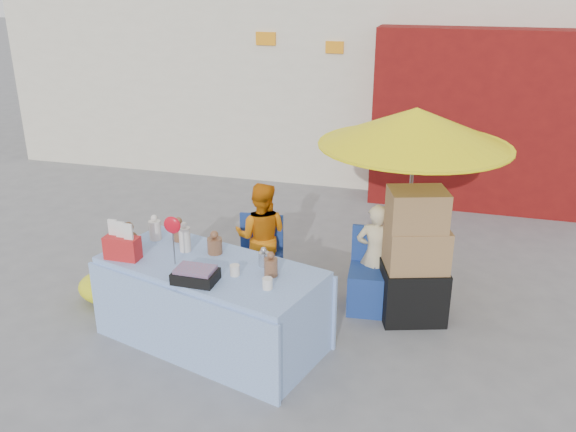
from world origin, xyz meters
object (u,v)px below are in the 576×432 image
(chair_right, at_px, (372,286))
(box_stack, at_px, (415,261))
(vendor_orange, at_px, (261,237))
(chair_left, at_px, (258,271))
(umbrella, at_px, (416,128))
(vendor_beige, at_px, (375,255))
(market_table, at_px, (211,302))

(chair_right, bearing_deg, box_stack, -15.34)
(vendor_orange, bearing_deg, chair_left, 84.08)
(chair_right, height_order, vendor_orange, vendor_orange)
(umbrella, distance_m, box_stack, 1.31)
(vendor_beige, xyz_separation_m, box_stack, (0.42, -0.21, 0.08))
(market_table, height_order, umbrella, umbrella)
(chair_left, xyz_separation_m, vendor_beige, (1.25, 0.13, 0.30))
(market_table, relative_size, chair_right, 2.72)
(chair_right, xyz_separation_m, vendor_beige, (0.00, 0.13, 0.30))
(chair_left, distance_m, vendor_beige, 1.29)
(chair_right, height_order, box_stack, box_stack)
(chair_left, relative_size, umbrella, 0.41)
(market_table, xyz_separation_m, vendor_orange, (0.12, 1.17, 0.20))
(vendor_orange, xyz_separation_m, umbrella, (1.55, 0.15, 1.28))
(chair_left, height_order, umbrella, umbrella)
(chair_right, distance_m, vendor_beige, 0.33)
(chair_right, distance_m, umbrella, 1.69)
(vendor_beige, relative_size, box_stack, 0.81)
(chair_left, relative_size, vendor_orange, 0.69)
(market_table, distance_m, umbrella, 2.59)
(market_table, xyz_separation_m, chair_right, (1.37, 1.03, -0.16))
(chair_left, distance_m, box_stack, 1.71)
(vendor_orange, xyz_separation_m, vendor_beige, (1.25, 0.00, -0.06))
(market_table, relative_size, vendor_beige, 2.07)
(box_stack, bearing_deg, vendor_beige, 153.46)
(vendor_orange, distance_m, umbrella, 2.01)
(box_stack, bearing_deg, chair_left, 177.46)
(chair_right, relative_size, vendor_beige, 0.76)
(umbrella, xyz_separation_m, box_stack, (0.12, -0.36, -1.25))
(vendor_orange, relative_size, umbrella, 0.59)
(umbrella, bearing_deg, chair_right, -136.68)
(chair_left, bearing_deg, umbrella, 5.09)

